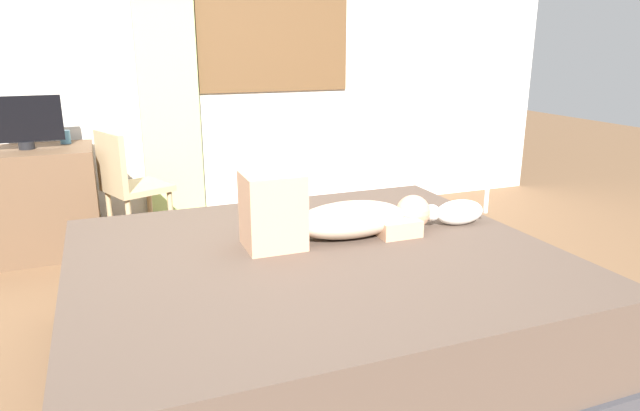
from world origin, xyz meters
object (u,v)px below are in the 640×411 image
at_px(bed, 316,307).
at_px(cat, 456,212).
at_px(chair_by_desk, 127,183).
at_px(desk, 27,203).
at_px(person_lying, 331,216).
at_px(tv_monitor, 23,122).
at_px(cup, 65,137).

xyz_separation_m(bed, cat, (0.80, 0.10, 0.33)).
bearing_deg(cat, chair_by_desk, 132.51).
distance_m(cat, desk, 2.86).
height_order(cat, chair_by_desk, chair_by_desk).
bearing_deg(person_lying, desk, 128.88).
bearing_deg(bed, tv_monitor, 123.44).
height_order(bed, cup, cup).
xyz_separation_m(tv_monitor, cup, (0.23, 0.14, -0.14)).
bearing_deg(bed, chair_by_desk, 111.88).
xyz_separation_m(bed, desk, (-1.35, 1.97, 0.11)).
height_order(person_lying, chair_by_desk, person_lying).
bearing_deg(person_lying, cat, -2.72).
distance_m(tv_monitor, cup, 0.30).
bearing_deg(bed, cat, 7.27).
height_order(tv_monitor, cup, tv_monitor).
bearing_deg(cup, person_lying, -58.70).
bearing_deg(tv_monitor, bed, -56.56).
distance_m(person_lying, tv_monitor, 2.34).
distance_m(bed, chair_by_desk, 1.89).
distance_m(person_lying, cup, 2.31).
relative_size(tv_monitor, cup, 5.15).
bearing_deg(tv_monitor, cat, -41.58).
height_order(person_lying, desk, person_lying).
relative_size(bed, desk, 2.39).
bearing_deg(bed, cup, 116.89).
height_order(person_lying, tv_monitor, tv_monitor).
relative_size(person_lying, desk, 1.04).
bearing_deg(chair_by_desk, bed, -68.12).
height_order(bed, chair_by_desk, chair_by_desk).
height_order(desk, cup, cup).
bearing_deg(desk, bed, -55.59).
height_order(bed, tv_monitor, tv_monitor).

